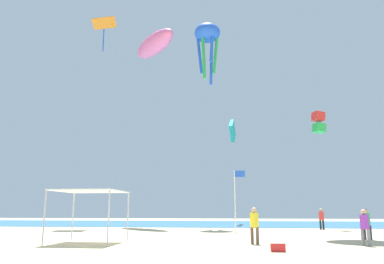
# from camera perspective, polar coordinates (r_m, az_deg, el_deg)

# --- Properties ---
(ground) EXTENTS (110.00, 110.00, 0.10)m
(ground) POSITION_cam_1_polar(r_m,az_deg,el_deg) (17.23, -4.29, -17.24)
(ground) COLOR beige
(ocean_strip) EXTENTS (110.00, 21.50, 0.03)m
(ocean_strip) POSITION_cam_1_polar(r_m,az_deg,el_deg) (45.92, 2.89, -13.73)
(ocean_strip) COLOR teal
(ocean_strip) RESTS_ON ground
(canopy_tent) EXTENTS (3.16, 3.16, 2.57)m
(canopy_tent) POSITION_cam_1_polar(r_m,az_deg,el_deg) (19.85, -15.21, -8.95)
(canopy_tent) COLOR #B2B2B7
(canopy_tent) RESTS_ON ground
(person_near_tent) EXTENTS (0.41, 0.41, 1.72)m
(person_near_tent) POSITION_cam_1_polar(r_m,az_deg,el_deg) (18.76, 9.46, -13.42)
(person_near_tent) COLOR brown
(person_near_tent) RESTS_ON ground
(person_leftmost) EXTENTS (0.44, 0.40, 1.67)m
(person_leftmost) POSITION_cam_1_polar(r_m,az_deg,el_deg) (23.35, 25.02, -12.22)
(person_leftmost) COLOR #33384C
(person_leftmost) RESTS_ON ground
(person_central) EXTENTS (0.42, 0.41, 1.72)m
(person_central) POSITION_cam_1_polar(r_m,az_deg,el_deg) (33.69, 19.09, -12.15)
(person_central) COLOR black
(person_central) RESTS_ON ground
(person_rightmost) EXTENTS (0.39, 0.39, 1.64)m
(person_rightmost) POSITION_cam_1_polar(r_m,az_deg,el_deg) (19.31, 24.78, -12.62)
(person_rightmost) COLOR slate
(person_rightmost) RESTS_ON ground
(banner_flag) EXTENTS (0.61, 0.06, 3.72)m
(banner_flag) POSITION_cam_1_polar(r_m,az_deg,el_deg) (20.74, 6.73, -9.94)
(banner_flag) COLOR silver
(banner_flag) RESTS_ON ground
(cooler_box) EXTENTS (0.57, 0.37, 0.35)m
(cooler_box) POSITION_cam_1_polar(r_m,az_deg,el_deg) (15.70, 12.93, -16.70)
(cooler_box) COLOR red
(cooler_box) RESTS_ON ground
(kite_box_red) EXTENTS (1.26, 1.22, 1.98)m
(kite_box_red) POSITION_cam_1_polar(r_m,az_deg,el_deg) (36.22, 18.71, 1.40)
(kite_box_red) COLOR red
(kite_diamond_orange) EXTENTS (2.96, 2.98, 3.65)m
(kite_diamond_orange) POSITION_cam_1_polar(r_m,az_deg,el_deg) (44.28, -13.21, 15.62)
(kite_diamond_orange) COLOR orange
(kite_inflatable_pink) EXTENTS (6.99, 7.50, 3.11)m
(kite_inflatable_pink) POSITION_cam_1_polar(r_m,az_deg,el_deg) (43.76, -5.72, 13.17)
(kite_inflatable_pink) COLOR pink
(kite_octopus_blue) EXTENTS (3.76, 3.76, 6.38)m
(kite_octopus_blue) POSITION_cam_1_polar(r_m,az_deg,el_deg) (40.81, 2.35, 14.40)
(kite_octopus_blue) COLOR blue
(kite_parafoil_teal) EXTENTS (0.76, 6.50, 3.94)m
(kite_parafoil_teal) POSITION_cam_1_polar(r_m,az_deg,el_deg) (45.59, 6.17, 0.21)
(kite_parafoil_teal) COLOR teal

